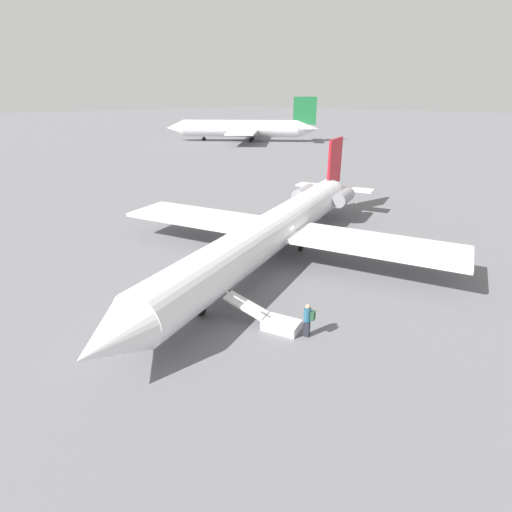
# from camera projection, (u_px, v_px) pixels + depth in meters

# --- Properties ---
(ground_plane) EXTENTS (600.00, 600.00, 0.00)m
(ground_plane) POSITION_uv_depth(u_px,v_px,m) (271.00, 260.00, 28.31)
(ground_plane) COLOR slate
(airplane_main) EXTENTS (32.35, 25.17, 7.13)m
(airplane_main) POSITION_uv_depth(u_px,v_px,m) (277.00, 228.00, 28.34)
(airplane_main) COLOR white
(airplane_main) RESTS_ON ground
(airplane_far_left) EXTENTS (29.26, 33.28, 10.61)m
(airplane_far_left) POSITION_uv_depth(u_px,v_px,m) (244.00, 128.00, 100.64)
(airplane_far_left) COLOR white
(airplane_far_left) RESTS_ON ground
(boarding_stairs) EXTENTS (2.18, 4.13, 1.75)m
(boarding_stairs) POSITION_uv_depth(u_px,v_px,m) (274.00, 321.00, 19.94)
(boarding_stairs) COLOR silver
(boarding_stairs) RESTS_ON ground
(passenger) EXTENTS (0.42, 0.57, 1.74)m
(passenger) POSITION_uv_depth(u_px,v_px,m) (308.00, 318.00, 18.98)
(passenger) COLOR #23232D
(passenger) RESTS_ON ground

